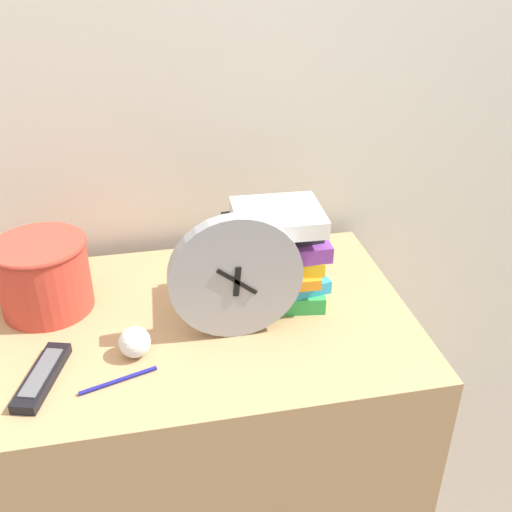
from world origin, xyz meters
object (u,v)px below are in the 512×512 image
book_stack (274,254)px  tv_remote (44,376)px  pen (121,380)px  desk_clock (238,277)px  crumpled_paper_ball (137,342)px  basket (45,273)px

book_stack → tv_remote: (-0.49, -0.19, -0.10)m
book_stack → pen: book_stack is taller
book_stack → desk_clock: bearing=-132.0°
book_stack → pen: 0.42m
desk_clock → pen: bearing=-156.4°
desk_clock → crumpled_paper_ball: bearing=-171.3°
book_stack → basket: (-0.50, 0.06, -0.03)m
tv_remote → pen: bearing=-12.8°
book_stack → crumpled_paper_ball: book_stack is taller
basket → pen: 0.33m
crumpled_paper_ball → pen: (-0.03, -0.08, -0.03)m
tv_remote → desk_clock: bearing=11.1°
basket → pen: basket is taller
basket → tv_remote: basket is taller
crumpled_paper_ball → book_stack: bearing=24.8°
basket → desk_clock: bearing=-24.0°
book_stack → tv_remote: book_stack is taller
crumpled_paper_ball → pen: 0.09m
tv_remote → book_stack: bearing=21.0°
desk_clock → crumpled_paper_ball: desk_clock is taller
book_stack → tv_remote: bearing=-159.0°
desk_clock → tv_remote: (-0.38, -0.08, -0.13)m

